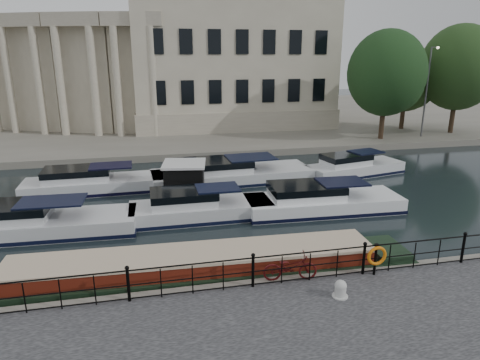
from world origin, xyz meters
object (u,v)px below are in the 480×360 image
object	(u,v)px
harbour_hut	(185,182)
mooring_bollard	(340,289)
bicycle	(290,267)
life_ring_post	(377,256)
narrowboat	(195,273)

from	to	relation	value
harbour_hut	mooring_bollard	bearing A→B (deg)	-63.61
bicycle	life_ring_post	distance (m)	3.05
narrowboat	mooring_bollard	bearing A→B (deg)	-31.16
narrowboat	harbour_hut	distance (m)	9.58
life_ring_post	narrowboat	xyz separation A→B (m)	(-6.10, 1.84, -0.92)
mooring_bollard	narrowboat	size ratio (longest dim) A/B	0.03
mooring_bollard	narrowboat	bearing A→B (deg)	146.65
mooring_bollard	harbour_hut	bearing A→B (deg)	106.95
life_ring_post	bicycle	bearing A→B (deg)	173.52
harbour_hut	narrowboat	bearing A→B (deg)	-83.78
bicycle	mooring_bollard	size ratio (longest dim) A/B	3.23
narrowboat	harbour_hut	size ratio (longest dim) A/B	4.55
mooring_bollard	narrowboat	xyz separation A→B (m)	(-4.31, 2.84, -0.45)
bicycle	harbour_hut	bearing A→B (deg)	20.64
life_ring_post	harbour_hut	distance (m)	12.68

